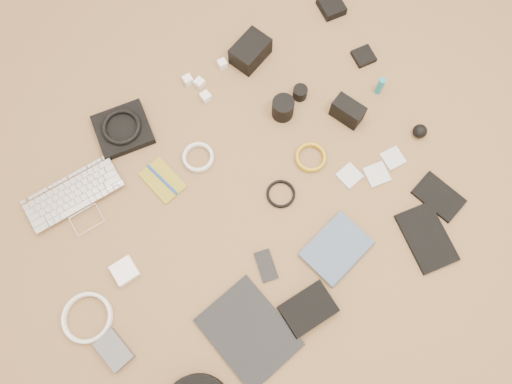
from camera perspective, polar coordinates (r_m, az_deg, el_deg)
laptop at (r=1.76m, az=-19.47°, el=-1.50°), size 0.35×0.26×0.03m
headphone_pouch at (r=1.81m, az=-14.95°, el=6.90°), size 0.22×0.21×0.03m
headphones at (r=1.79m, az=-15.15°, el=7.23°), size 0.18×0.18×0.02m
charger_a at (r=1.85m, az=-6.47°, el=12.28°), size 0.04×0.04×0.03m
charger_b at (r=1.86m, az=-7.80°, el=12.56°), size 0.04×0.04×0.03m
charger_c at (r=1.89m, az=-3.86°, el=14.41°), size 0.03×0.03×0.03m
charger_d at (r=1.82m, az=-5.76°, el=10.78°), size 0.03×0.03×0.03m
dslr_camera at (r=1.88m, az=-0.65°, el=15.77°), size 0.16×0.12×0.08m
lens_pouch at (r=2.04m, az=8.61°, el=20.26°), size 0.10×0.11×0.03m
notebook_olive at (r=1.73m, az=-10.62°, el=1.31°), size 0.11×0.15×0.01m
pen_blue at (r=1.72m, az=-10.67°, el=1.41°), size 0.03×0.15×0.01m
cable_white_a at (r=1.73m, az=-6.60°, el=3.90°), size 0.11×0.11×0.01m
lens_a at (r=1.76m, az=3.10°, el=9.55°), size 0.08×0.08×0.08m
lens_b at (r=1.82m, az=5.06°, el=11.24°), size 0.07×0.07×0.05m
card_reader at (r=1.95m, az=12.19°, el=14.93°), size 0.09×0.09×0.02m
power_brick at (r=1.66m, az=-14.74°, el=-8.74°), size 0.08×0.08×0.03m
cable_white_b at (r=1.69m, az=-18.66°, el=-13.45°), size 0.20×0.20×0.01m
cable_black at (r=1.68m, az=2.85°, el=-0.26°), size 0.11×0.11×0.01m
cable_yellow at (r=1.73m, az=6.25°, el=3.88°), size 0.12×0.12×0.01m
flash at (r=1.78m, az=10.42°, el=9.06°), size 0.09×0.12×0.08m
lens_cleaner at (r=1.86m, az=13.99°, el=11.68°), size 0.03×0.03×0.08m
battery_charger at (r=1.65m, az=-15.90°, el=-17.01°), size 0.08×0.12×0.03m
tablet at (r=1.60m, az=-0.84°, el=-15.73°), size 0.23×0.29×0.01m
phone at (r=1.63m, az=1.16°, el=-8.41°), size 0.08×0.11×0.01m
filter_case_left at (r=1.73m, az=10.63°, el=1.85°), size 0.07×0.07×0.01m
filter_case_mid at (r=1.75m, az=13.64°, el=1.96°), size 0.09×0.09×0.01m
filter_case_right at (r=1.79m, az=15.38°, el=3.74°), size 0.08×0.08×0.01m
air_blower at (r=1.83m, az=18.22°, el=6.62°), size 0.06×0.06×0.05m
drive_case at (r=1.60m, az=5.98°, el=-13.16°), size 0.17×0.13×0.04m
paperback at (r=1.65m, az=11.15°, el=-8.22°), size 0.22×0.18×0.02m
notebook_black_a at (r=1.73m, az=18.92°, el=-4.95°), size 0.19×0.24×0.02m
notebook_black_b at (r=1.79m, az=20.14°, el=-0.51°), size 0.13×0.17×0.01m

